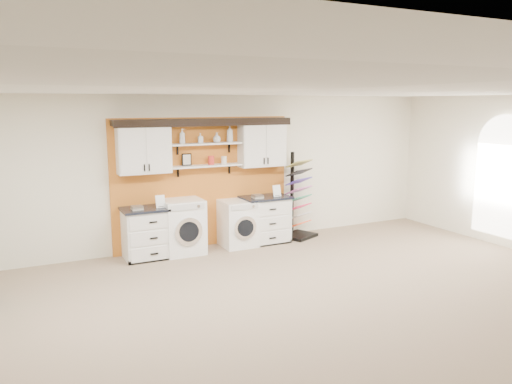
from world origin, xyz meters
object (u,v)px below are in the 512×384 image
dryer (238,223)px  base_cabinet_left (149,233)px  washer (183,226)px  sample_rack (298,211)px  base_cabinet_right (265,219)px

dryer → base_cabinet_left: bearing=179.9°
base_cabinet_left → washer: bearing=-0.3°
base_cabinet_left → washer: 0.61m
washer → sample_rack: 2.41m
base_cabinet_left → base_cabinet_right: (2.26, -0.00, 0.00)m
dryer → sample_rack: 1.34m
washer → dryer: 1.07m
washer → dryer: bearing=0.0°
sample_rack → dryer: bearing=157.9°
base_cabinet_right → sample_rack: 0.77m
base_cabinet_right → dryer: size_ratio=1.06×
base_cabinet_right → dryer: bearing=-179.7°
dryer → washer: bearing=-180.0°
base_cabinet_right → washer: bearing=-179.9°
washer → sample_rack: size_ratio=0.57×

